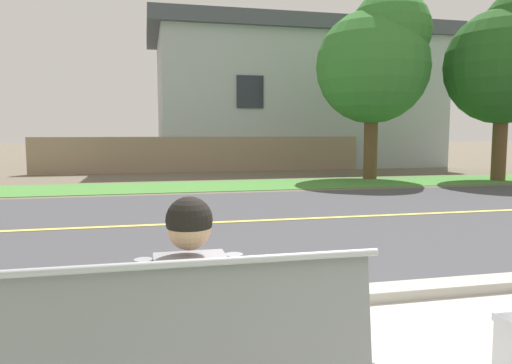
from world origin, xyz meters
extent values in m
plane|color=#665B4C|center=(0.00, 8.00, 0.00)|extent=(140.00, 140.00, 0.00)
cube|color=#ADA89E|center=(0.00, 2.35, 0.06)|extent=(44.00, 0.30, 0.11)
cube|color=#424247|center=(0.00, 6.50, 0.00)|extent=(52.00, 8.00, 0.01)
cube|color=#E0CC4C|center=(0.00, 6.50, 0.01)|extent=(48.00, 0.14, 0.01)
cube|color=#478438|center=(0.00, 12.24, 0.01)|extent=(48.00, 2.80, 0.02)
cube|color=slate|center=(-1.36, 0.39, 0.71)|extent=(1.64, 0.12, 0.52)
cylinder|color=#9EA0A8|center=(-1.36, 0.38, 0.99)|extent=(1.71, 0.04, 0.04)
cylinder|color=#47382D|center=(-1.45, 0.78, 0.51)|extent=(0.15, 0.42, 0.15)
cylinder|color=#47382D|center=(-1.27, 0.78, 0.51)|extent=(0.15, 0.42, 0.15)
cube|color=gray|center=(-1.36, 0.59, 0.71)|extent=(0.34, 0.20, 0.52)
cylinder|color=gray|center=(-1.58, 0.61, 0.73)|extent=(0.09, 0.09, 0.46)
cylinder|color=gray|center=(-1.15, 0.61, 0.73)|extent=(0.09, 0.09, 0.46)
sphere|color=tan|center=(-1.36, 0.60, 1.10)|extent=(0.21, 0.21, 0.21)
sphere|color=black|center=(-1.36, 0.60, 1.14)|extent=(0.22, 0.22, 0.22)
cylinder|color=brown|center=(5.84, 13.29, 1.17)|extent=(0.45, 0.45, 2.33)
sphere|color=#33752D|center=(5.84, 13.29, 3.73)|extent=(3.73, 3.73, 3.73)
sphere|color=#33752D|center=(6.30, 13.01, 4.85)|extent=(2.61, 2.61, 2.61)
cylinder|color=brown|center=(9.69, 11.86, 1.15)|extent=(0.45, 0.45, 2.30)
sphere|color=#23561E|center=(9.69, 11.86, 3.68)|extent=(3.68, 3.68, 3.68)
cube|color=gray|center=(0.68, 17.56, 0.70)|extent=(13.00, 0.36, 1.40)
cube|color=#A3ADB2|center=(5.46, 20.76, 2.91)|extent=(12.65, 6.40, 5.82)
cube|color=#474C56|center=(5.46, 20.76, 6.12)|extent=(13.66, 6.91, 0.60)
cube|color=#232833|center=(2.61, 17.53, 3.20)|extent=(1.10, 0.06, 1.30)
cube|color=#232833|center=(8.30, 17.53, 3.20)|extent=(1.10, 0.06, 1.30)
camera|label=1|loc=(-1.56, -1.66, 1.55)|focal=33.78mm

